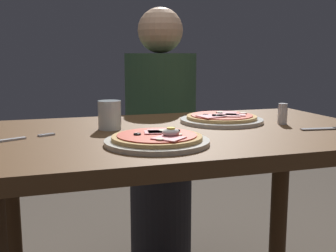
# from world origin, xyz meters

# --- Properties ---
(dining_table) EXTENTS (1.17, 0.72, 0.75)m
(dining_table) POSITION_xyz_m (0.00, 0.00, 0.62)
(dining_table) COLOR brown
(dining_table) RESTS_ON ground
(pizza_foreground) EXTENTS (0.26, 0.26, 0.05)m
(pizza_foreground) POSITION_xyz_m (-0.14, -0.17, 0.77)
(pizza_foreground) COLOR silver
(pizza_foreground) RESTS_ON dining_table
(pizza_across_left) EXTENTS (0.27, 0.27, 0.03)m
(pizza_across_left) POSITION_xyz_m (0.16, 0.10, 0.77)
(pizza_across_left) COLOR white
(pizza_across_left) RESTS_ON dining_table
(water_glass_near) EXTENTS (0.07, 0.07, 0.09)m
(water_glass_near) POSITION_xyz_m (-0.21, 0.08, 0.79)
(water_glass_near) COLOR silver
(water_glass_near) RESTS_ON dining_table
(fork) EXTENTS (0.15, 0.08, 0.00)m
(fork) POSITION_xyz_m (-0.46, 0.01, 0.76)
(fork) COLOR silver
(fork) RESTS_ON dining_table
(knife) EXTENTS (0.20, 0.04, 0.01)m
(knife) POSITION_xyz_m (0.43, -0.12, 0.76)
(knife) COLOR silver
(knife) RESTS_ON dining_table
(salt_shaker) EXTENTS (0.03, 0.03, 0.07)m
(salt_shaker) POSITION_xyz_m (0.33, 0.01, 0.79)
(salt_shaker) COLOR white
(salt_shaker) RESTS_ON dining_table
(diner_person) EXTENTS (0.32, 0.32, 1.18)m
(diner_person) POSITION_xyz_m (0.12, 0.66, 0.56)
(diner_person) COLOR black
(diner_person) RESTS_ON ground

